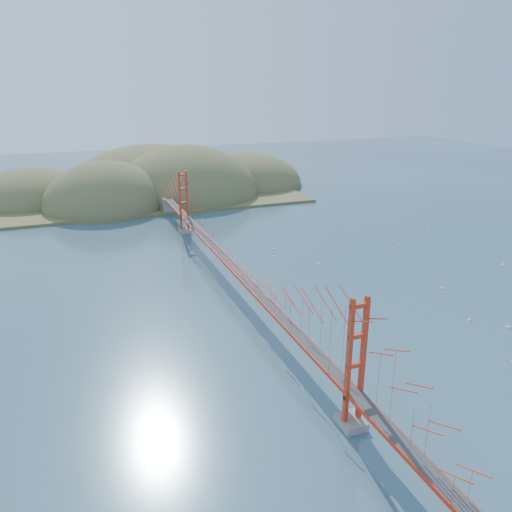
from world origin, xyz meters
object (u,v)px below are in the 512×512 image
object	(u,v)px
bridge	(234,242)
sailboat_1	(319,263)
sailboat_0	(469,319)
sailboat_2	(508,326)

from	to	relation	value
bridge	sailboat_1	size ratio (longest dim) A/B	166.19
bridge	sailboat_0	size ratio (longest dim) A/B	157.31
bridge	sailboat_2	world-z (taller)	bridge
sailboat_0	sailboat_1	xyz separation A→B (m)	(-7.76, 23.80, -0.00)
sailboat_2	sailboat_0	size ratio (longest dim) A/B	1.10
sailboat_2	sailboat_0	xyz separation A→B (m)	(-2.83, 3.05, -0.01)
sailboat_0	sailboat_1	world-z (taller)	sailboat_0
bridge	sailboat_0	world-z (taller)	bridge
sailboat_2	sailboat_1	xyz separation A→B (m)	(-10.59, 26.85, -0.01)
sailboat_2	sailboat_0	world-z (taller)	sailboat_2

